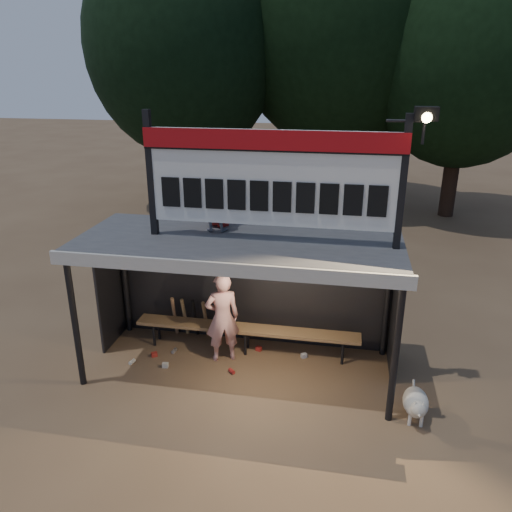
{
  "coord_description": "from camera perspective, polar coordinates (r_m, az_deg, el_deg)",
  "views": [
    {
      "loc": [
        1.59,
        -7.1,
        4.78
      ],
      "look_at": [
        0.2,
        0.4,
        1.9
      ],
      "focal_mm": 35.0,
      "sensor_mm": 36.0,
      "label": 1
    }
  ],
  "objects": [
    {
      "name": "dog",
      "position": [
        7.8,
        17.8,
        -15.72
      ],
      "size": [
        0.36,
        0.81,
        0.49
      ],
      "color": "silver",
      "rests_on": "ground"
    },
    {
      "name": "scoreboard_assembly",
      "position": [
        7.31,
        2.2,
        9.19
      ],
      "size": [
        4.1,
        0.27,
        1.99
      ],
      "color": "black",
      "rests_on": "dugout_shelter"
    },
    {
      "name": "tree_mid",
      "position": [
        18.66,
        9.57,
        24.69
      ],
      "size": [
        7.22,
        7.22,
        10.36
      ],
      "color": "#2E2014",
      "rests_on": "ground"
    },
    {
      "name": "litter",
      "position": [
        8.93,
        -5.98,
        -11.51
      ],
      "size": [
        3.0,
        0.93,
        0.08
      ],
      "color": "#A1211B",
      "rests_on": "ground"
    },
    {
      "name": "child_b",
      "position": [
        8.21,
        -4.4,
        6.79
      ],
      "size": [
        0.58,
        0.54,
        0.99
      ],
      "primitive_type": "imported",
      "rotation": [
        0.0,
        0.0,
        2.5
      ],
      "color": "maroon",
      "rests_on": "dugout_shelter"
    },
    {
      "name": "player",
      "position": [
        8.56,
        -3.86,
        -7.03
      ],
      "size": [
        0.69,
        0.59,
        1.61
      ],
      "primitive_type": "imported",
      "rotation": [
        0.0,
        0.0,
        3.55
      ],
      "color": "white",
      "rests_on": "ground"
    },
    {
      "name": "tree_right",
      "position": [
        17.93,
        23.02,
        20.48
      ],
      "size": [
        6.08,
        6.08,
        8.72
      ],
      "color": "black",
      "rests_on": "ground"
    },
    {
      "name": "ground",
      "position": [
        8.7,
        -1.82,
        -12.63
      ],
      "size": [
        80.0,
        80.0,
        0.0
      ],
      "primitive_type": "plane",
      "color": "brown",
      "rests_on": "ground"
    },
    {
      "name": "tree_left",
      "position": [
        18.0,
        -8.22,
        22.83
      ],
      "size": [
        6.46,
        6.46,
        9.27
      ],
      "color": "black",
      "rests_on": "ground"
    },
    {
      "name": "bench",
      "position": [
        8.94,
        -1.1,
        -8.41
      ],
      "size": [
        4.0,
        0.35,
        0.48
      ],
      "color": "olive",
      "rests_on": "ground"
    },
    {
      "name": "bats",
      "position": [
        9.43,
        -7.55,
        -6.96
      ],
      "size": [
        0.68,
        0.35,
        0.84
      ],
      "color": "#966A46",
      "rests_on": "ground"
    },
    {
      "name": "child_a",
      "position": [
        7.97,
        -4.87,
        6.06
      ],
      "size": [
        0.45,
        0.36,
        0.91
      ],
      "primitive_type": "imported",
      "rotation": [
        0.0,
        0.0,
        3.17
      ],
      "color": "gray",
      "rests_on": "dugout_shelter"
    },
    {
      "name": "dugout_shelter",
      "position": [
        8.06,
        -1.6,
        -0.65
      ],
      "size": [
        5.1,
        2.08,
        2.32
      ],
      "color": "#404043",
      "rests_on": "ground"
    }
  ]
}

